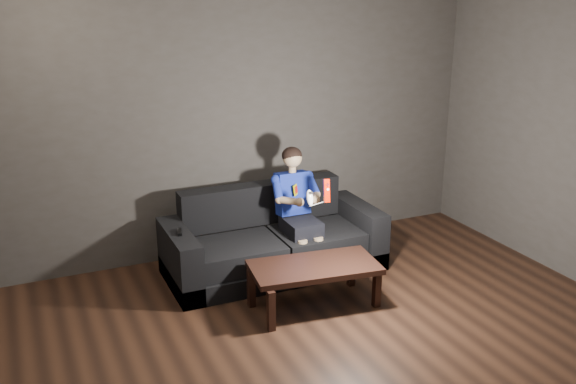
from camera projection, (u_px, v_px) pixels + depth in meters
name	position (u px, v px, depth m)	size (l,w,h in m)	color
floor	(363.00, 384.00, 4.24)	(5.00, 5.00, 0.00)	black
back_wall	(232.00, 114.00, 5.98)	(5.00, 0.04, 2.70)	#403C37
sofa	(273.00, 245.00, 5.84)	(1.94, 0.84, 0.75)	black
child	(297.00, 201.00, 5.76)	(0.43, 0.53, 1.07)	black
wii_remote_red	(327.00, 190.00, 5.37)	(0.06, 0.08, 0.20)	red
nunchuk_white	(310.00, 198.00, 5.33)	(0.06, 0.09, 0.15)	white
wii_remote_black	(179.00, 232.00, 5.35)	(0.06, 0.14, 0.03)	black
coffee_table	(314.00, 270.00, 5.15)	(1.08, 0.63, 0.37)	black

